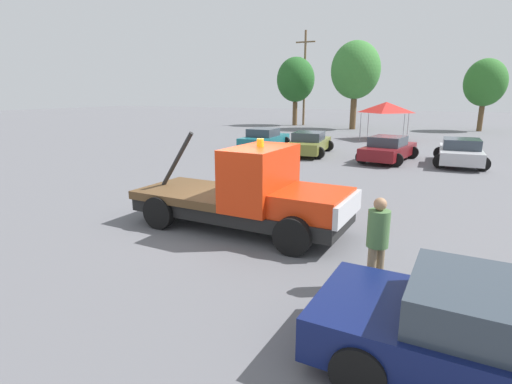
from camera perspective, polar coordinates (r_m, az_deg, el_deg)
ground_plane at (r=10.80m, az=-2.40°, el=-5.14°), size 160.00×160.00×0.00m
tow_truck at (r=10.35m, az=-0.72°, el=-0.49°), size 5.93×2.50×2.51m
person_near_truck at (r=7.50m, az=16.99°, el=-6.27°), size 0.39×0.39×1.75m
parked_car_teal at (r=26.07m, az=1.19°, el=7.59°), size 2.48×4.45×1.34m
parked_car_olive at (r=23.92m, az=7.59°, el=6.90°), size 2.78×4.99×1.34m
parked_car_maroon at (r=22.41m, az=18.38°, el=5.85°), size 2.85×4.79×1.34m
parked_car_silver at (r=22.65m, az=27.16°, el=5.10°), size 2.57×4.51×1.34m
canopy_tent_red at (r=32.92m, az=18.10°, el=11.42°), size 3.19×3.19×2.88m
tree_left at (r=43.97m, az=29.93°, el=13.37°), size 3.73×3.73×6.66m
tree_center at (r=41.83m, az=14.04°, el=16.51°), size 4.75×4.75×8.49m
tree_right at (r=45.87m, az=5.69°, el=15.66°), size 4.14×4.14×7.40m
utility_pole at (r=46.24m, az=6.95°, el=16.08°), size 2.20×0.24×10.15m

